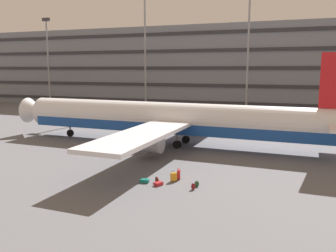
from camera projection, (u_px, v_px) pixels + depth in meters
name	position (u px, v px, depth m)	size (l,w,h in m)	color
ground_plane	(201.00, 147.00, 39.81)	(600.00, 600.00, 0.00)	#5B5B60
terminal_structure	(253.00, 68.00, 79.67)	(149.45, 21.38, 17.79)	slate
airliner	(173.00, 120.00, 40.41)	(42.60, 34.52, 10.31)	silver
light_mast_far_left	(48.00, 56.00, 79.36)	(1.80, 0.50, 19.89)	gray
light_mast_left	(145.00, 38.00, 70.65)	(1.80, 0.50, 26.37)	gray
light_mast_center_left	(249.00, 37.00, 63.75)	(1.80, 0.50, 25.29)	gray
suitcase_orange	(174.00, 177.00, 27.63)	(0.50, 0.51, 0.83)	orange
suitcase_scuffed	(158.00, 184.00, 26.72)	(0.65, 0.76, 0.25)	#B21E23
suitcase_teal	(145.00, 181.00, 27.40)	(0.75, 0.54, 0.27)	#147266
suitcase_small	(179.00, 174.00, 28.19)	(0.34, 0.51, 0.93)	#B21E23
backpack_upright	(197.00, 184.00, 26.39)	(0.40, 0.39, 0.49)	#264C26
backpack_silver	(193.00, 187.00, 25.76)	(0.37, 0.32, 0.53)	maroon
backpack_black	(157.00, 180.00, 27.47)	(0.38, 0.44, 0.49)	#592619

